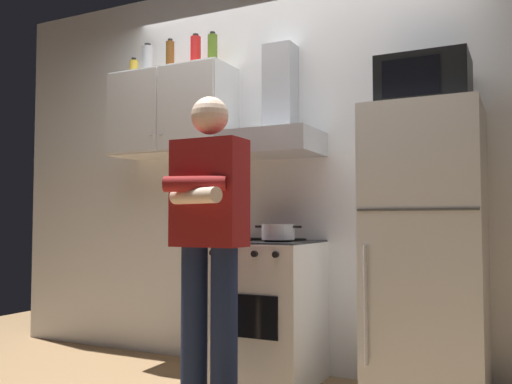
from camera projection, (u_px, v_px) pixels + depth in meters
name	position (u px, v px, depth m)	size (l,w,h in m)	color
back_wall_tiled	(295.00, 167.00, 3.68)	(4.80, 0.10, 2.70)	white
upper_cabinet	(172.00, 113.00, 3.87)	(0.90, 0.37, 0.60)	silver
stove_oven	(267.00, 311.00, 3.34)	(0.60, 0.62, 0.87)	white
range_hood	(275.00, 126.00, 3.51)	(0.60, 0.44, 0.75)	#B7BABF
refrigerator	(426.00, 255.00, 2.94)	(0.60, 0.62, 1.60)	silver
microwave	(424.00, 84.00, 3.01)	(0.48, 0.37, 0.28)	black
person_standing	(209.00, 237.00, 2.84)	(0.38, 0.33, 1.64)	#192342
cooking_pot	(278.00, 232.00, 3.20)	(0.29, 0.19, 0.09)	#B7BABF
bottle_spice_jar	(134.00, 69.00, 4.06)	(0.06, 0.06, 0.14)	gold
bottle_beer_brown	(170.00, 57.00, 3.95)	(0.06, 0.06, 0.25)	brown
bottle_olive_oil	(213.00, 51.00, 3.79)	(0.07, 0.07, 0.25)	#4C6B19
bottle_canister_steel	(147.00, 61.00, 4.01)	(0.08, 0.08, 0.24)	#B2B5BA
bottle_soda_red	(196.00, 53.00, 3.85)	(0.07, 0.07, 0.25)	red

